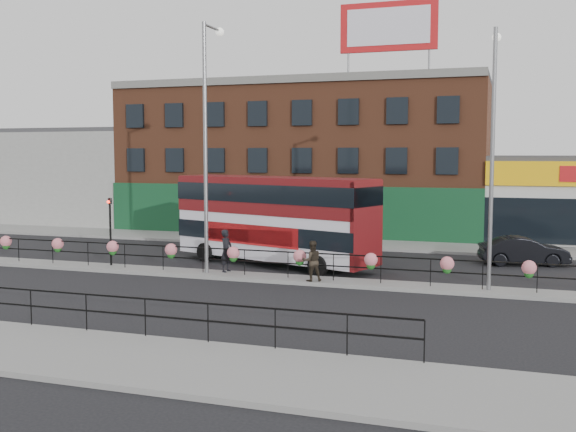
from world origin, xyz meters
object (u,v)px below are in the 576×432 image
(double_decker_bus, at_px, (274,211))
(car, at_px, (524,251))
(lamp_column_west, at_px, (208,126))
(pedestrian_a, at_px, (226,251))
(lamp_column_east, at_px, (493,136))
(pedestrian_b, at_px, (312,261))

(double_decker_bus, height_order, car, double_decker_bus)
(car, relative_size, lamp_column_west, 0.40)
(double_decker_bus, relative_size, pedestrian_a, 5.74)
(double_decker_bus, bearing_deg, pedestrian_a, -110.50)
(lamp_column_east, bearing_deg, pedestrian_a, 178.79)
(double_decker_bus, height_order, lamp_column_east, lamp_column_east)
(double_decker_bus, bearing_deg, car, 19.20)
(car, xyz_separation_m, lamp_column_east, (-1.39, -7.38, 5.42))
(lamp_column_east, bearing_deg, lamp_column_west, -179.93)
(lamp_column_west, height_order, lamp_column_east, lamp_column_west)
(double_decker_bus, relative_size, pedestrian_b, 6.45)
(car, xyz_separation_m, lamp_column_west, (-13.41, -7.40, 5.96))
(pedestrian_b, bearing_deg, double_decker_bus, -82.30)
(pedestrian_a, distance_m, lamp_column_west, 5.60)
(double_decker_bus, height_order, pedestrian_a, double_decker_bus)
(pedestrian_a, relative_size, lamp_column_east, 0.19)
(double_decker_bus, height_order, lamp_column_west, lamp_column_west)
(pedestrian_b, relative_size, lamp_column_west, 0.15)
(pedestrian_a, relative_size, pedestrian_b, 1.12)
(pedestrian_a, distance_m, lamp_column_east, 12.37)
(pedestrian_b, height_order, lamp_column_east, lamp_column_east)
(pedestrian_a, bearing_deg, lamp_column_west, 116.83)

